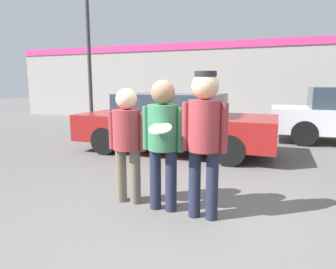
{
  "coord_description": "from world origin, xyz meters",
  "views": [
    {
      "loc": [
        1.0,
        -3.47,
        1.66
      ],
      "look_at": [
        -0.37,
        0.25,
        0.99
      ],
      "focal_mm": 32.0,
      "sensor_mm": 36.0,
      "label": 1
    }
  ],
  "objects_px": {
    "person_middle_with_frisbee": "(163,133)",
    "street_lamp": "(94,26)",
    "person_left": "(127,136)",
    "person_right": "(204,130)",
    "parked_car_near": "(174,122)"
  },
  "relations": [
    {
      "from": "person_middle_with_frisbee",
      "to": "street_lamp",
      "type": "relative_size",
      "value": 0.31
    },
    {
      "from": "person_left",
      "to": "person_right",
      "type": "relative_size",
      "value": 0.89
    },
    {
      "from": "person_middle_with_frisbee",
      "to": "street_lamp",
      "type": "distance_m",
      "value": 6.68
    },
    {
      "from": "person_right",
      "to": "street_lamp",
      "type": "xyz_separation_m",
      "value": [
        -4.65,
        4.77,
        2.31
      ]
    },
    {
      "from": "person_middle_with_frisbee",
      "to": "street_lamp",
      "type": "xyz_separation_m",
      "value": [
        -4.1,
        4.71,
        2.39
      ]
    },
    {
      "from": "person_left",
      "to": "parked_car_near",
      "type": "distance_m",
      "value": 3.28
    },
    {
      "from": "person_right",
      "to": "parked_car_near",
      "type": "distance_m",
      "value": 3.73
    },
    {
      "from": "person_right",
      "to": "street_lamp",
      "type": "bearing_deg",
      "value": 134.3
    },
    {
      "from": "person_middle_with_frisbee",
      "to": "person_right",
      "type": "bearing_deg",
      "value": -5.81
    },
    {
      "from": "person_middle_with_frisbee",
      "to": "parked_car_near",
      "type": "xyz_separation_m",
      "value": [
        -0.99,
        3.32,
        -0.31
      ]
    },
    {
      "from": "person_left",
      "to": "person_middle_with_frisbee",
      "type": "bearing_deg",
      "value": -7.53
    },
    {
      "from": "person_middle_with_frisbee",
      "to": "parked_car_near",
      "type": "bearing_deg",
      "value": 106.65
    },
    {
      "from": "person_left",
      "to": "street_lamp",
      "type": "xyz_separation_m",
      "value": [
        -3.54,
        4.64,
        2.46
      ]
    },
    {
      "from": "person_left",
      "to": "street_lamp",
      "type": "distance_m",
      "value": 6.33
    },
    {
      "from": "person_left",
      "to": "street_lamp",
      "type": "bearing_deg",
      "value": 127.38
    }
  ]
}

